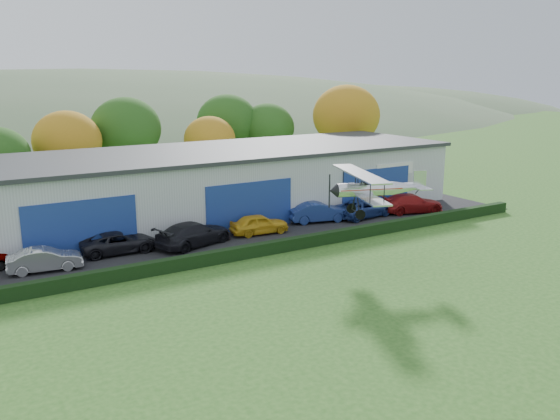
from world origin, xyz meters
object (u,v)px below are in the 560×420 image
hangar (215,182)px  biplane (374,188)px  car_6 (363,208)px  car_2 (119,242)px  car_5 (318,212)px  car_7 (411,203)px  car_3 (194,234)px  car_1 (45,259)px  car_4 (259,224)px

hangar → biplane: size_ratio=5.85×
car_6 → car_2: bearing=81.6°
car_5 → car_7: size_ratio=0.88×
hangar → car_7: (14.01, -8.19, -1.83)m
car_6 → car_5: bearing=75.4°
hangar → car_3: (-5.16, -7.65, -1.80)m
hangar → car_3: 9.40m
car_1 → car_2: size_ratio=0.86×
car_2 → car_3: car_3 is taller
car_7 → car_3: bearing=104.1°
hangar → car_3: bearing=-124.0°
biplane → car_1: bearing=172.6°
car_5 → car_6: bearing=-84.4°
car_7 → biplane: (-11.28, -8.37, 3.87)m
car_3 → biplane: 12.50m
car_7 → biplane: biplane is taller
car_5 → car_3: bearing=108.5°
car_1 → car_2: bearing=-67.8°
car_4 → car_6: (9.60, 0.07, -0.00)m
car_2 → car_5: size_ratio=1.03×
hangar → car_1: hangar is taller
car_5 → car_4: bearing=110.3°
car_1 → car_5: bearing=-79.6°
biplane → car_4: bearing=125.6°
car_2 → car_6: car_6 is taller
car_3 → car_2: bearing=60.8°
car_3 → car_5: bearing=-102.7°
hangar → car_2: 12.08m
car_4 → car_2: bearing=91.6°
car_2 → car_5: bearing=-87.9°
car_7 → car_2: bearing=102.1°
hangar → car_6: size_ratio=7.85×
car_5 → car_7: (8.40, -1.44, -0.00)m
car_1 → car_5: car_5 is taller
car_1 → car_6: bearing=-81.5°
car_5 → car_7: same height
car_1 → hangar: bearing=-54.4°
car_6 → biplane: (-6.87, -9.24, 3.93)m
car_3 → car_7: 19.17m
car_1 → biplane: 19.75m
car_2 → car_7: car_7 is taller
car_2 → car_4: bearing=-91.8°
car_7 → car_6: bearing=94.6°
car_2 → car_1: bearing=107.6°
car_2 → car_4: car_4 is taller
car_5 → car_7: 8.53m
hangar → car_4: bearing=-89.9°
car_1 → car_4: size_ratio=0.99×
car_5 → car_6: size_ratio=0.91×
hangar → car_7: 16.33m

